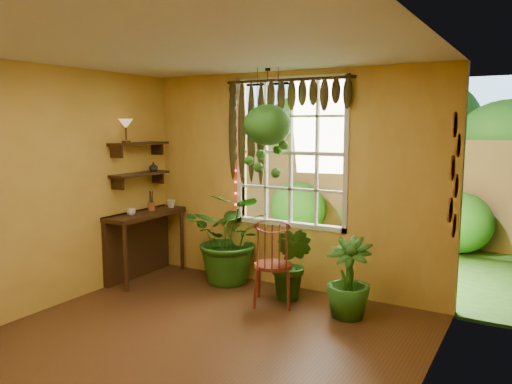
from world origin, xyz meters
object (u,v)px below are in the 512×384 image
at_px(counter_ledge, 140,237).
at_px(windsor_chair, 273,276).
at_px(potted_plant_left, 231,237).
at_px(hanging_basket, 268,132).
at_px(potted_plant_mid, 292,263).

height_order(counter_ledge, windsor_chair, windsor_chair).
xyz_separation_m(windsor_chair, potted_plant_left, (-0.85, 0.45, 0.26)).
distance_m(windsor_chair, potted_plant_left, 1.00).
bearing_deg(counter_ledge, hanging_basket, 8.56).
relative_size(counter_ledge, potted_plant_left, 1.00).
bearing_deg(windsor_chair, counter_ledge, 154.97).
bearing_deg(hanging_basket, potted_plant_left, 167.79).
xyz_separation_m(counter_ledge, hanging_basket, (1.80, 0.27, 1.42)).
bearing_deg(potted_plant_left, windsor_chair, -27.65).
height_order(counter_ledge, hanging_basket, hanging_basket).
bearing_deg(counter_ledge, potted_plant_mid, 5.45).
bearing_deg(potted_plant_mid, hanging_basket, 169.81).
bearing_deg(potted_plant_mid, windsor_chair, -113.77).
height_order(counter_ledge, potted_plant_left, potted_plant_left).
xyz_separation_m(potted_plant_left, hanging_basket, (0.60, -0.13, 1.37)).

